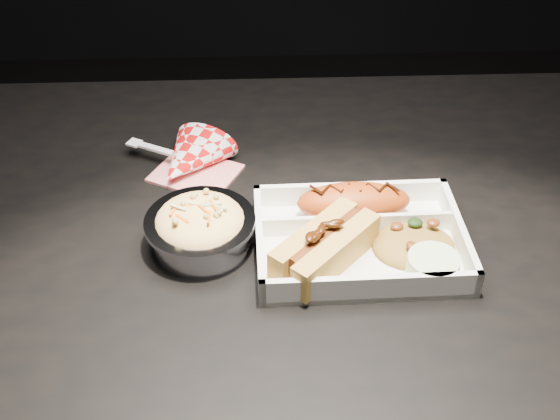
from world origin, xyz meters
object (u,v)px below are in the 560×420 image
(foil_coleslaw_cup, at_px, (200,226))
(napkin_fork, at_px, (188,160))
(food_tray, at_px, (359,243))
(hotdog, at_px, (325,245))
(dining_table, at_px, (331,278))
(fried_pastry, at_px, (354,202))

(foil_coleslaw_cup, bearing_deg, napkin_fork, 99.06)
(food_tray, xyz_separation_m, hotdog, (-0.04, -0.03, 0.02))
(hotdog, height_order, napkin_fork, napkin_fork)
(dining_table, xyz_separation_m, fried_pastry, (0.02, 0.01, 0.12))
(hotdog, xyz_separation_m, foil_coleslaw_cup, (-0.15, 0.04, -0.00))
(dining_table, height_order, hotdog, hotdog)
(dining_table, relative_size, food_tray, 4.74)
(dining_table, height_order, food_tray, food_tray)
(fried_pastry, xyz_separation_m, hotdog, (-0.04, -0.08, 0.00))
(napkin_fork, bearing_deg, food_tray, -10.97)
(dining_table, height_order, napkin_fork, napkin_fork)
(dining_table, xyz_separation_m, hotdog, (-0.02, -0.07, 0.12))
(dining_table, xyz_separation_m, food_tray, (0.03, -0.04, 0.10))
(fried_pastry, distance_m, foil_coleslaw_cup, 0.20)
(napkin_fork, bearing_deg, foil_coleslaw_cup, -53.07)
(dining_table, xyz_separation_m, foil_coleslaw_cup, (-0.17, -0.03, 0.12))
(hotdog, bearing_deg, foil_coleslaw_cup, 117.41)
(fried_pastry, relative_size, foil_coleslaw_cup, 1.07)
(dining_table, bearing_deg, foil_coleslaw_cup, -170.51)
(food_tray, xyz_separation_m, foil_coleslaw_cup, (-0.19, 0.01, 0.02))
(food_tray, height_order, hotdog, hotdog)
(hotdog, distance_m, napkin_fork, 0.27)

